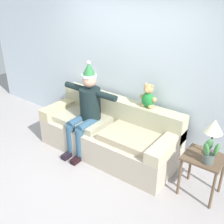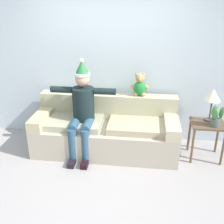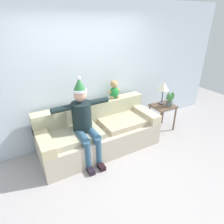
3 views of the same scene
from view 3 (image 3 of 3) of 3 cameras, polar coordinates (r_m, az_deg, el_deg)
ground_plane at (r=3.32m, az=4.46°, el=-19.28°), size 10.00×10.00×0.00m
back_wall at (r=3.84m, az=-8.00°, el=10.60°), size 7.00×0.10×2.70m
couch at (r=3.80m, az=-3.98°, el=-6.07°), size 2.29×0.90×0.87m
person_seated at (r=3.33m, az=-8.28°, el=-2.51°), size 1.02×0.77×1.53m
teddy_bear at (r=3.94m, az=0.65°, el=6.45°), size 0.29×0.17×0.38m
side_table at (r=4.50m, az=14.75°, el=0.63°), size 0.50×0.43×0.60m
table_lamp at (r=4.39m, az=15.00°, el=7.11°), size 0.24×0.24×0.51m
potted_plant at (r=4.39m, az=16.73°, el=3.47°), size 0.22×0.22×0.33m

